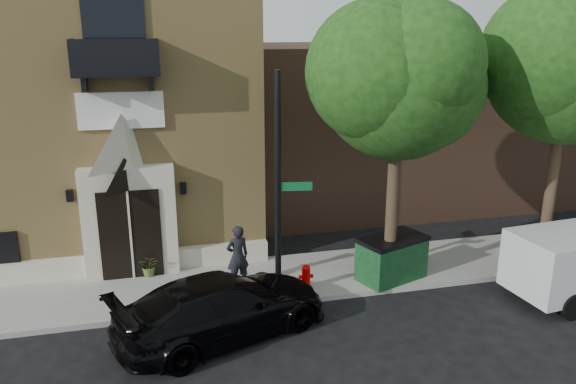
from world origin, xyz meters
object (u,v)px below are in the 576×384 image
fire_hydrant (306,277)px  pedestrian_near (238,256)px  black_sedan (223,307)px  dumpster (392,257)px  street_sign (279,190)px

fire_hydrant → pedestrian_near: bearing=160.7°
pedestrian_near → black_sedan: bearing=59.9°
dumpster → pedestrian_near: 4.37m
street_sign → dumpster: size_ratio=2.73×
pedestrian_near → street_sign: bearing=121.3°
street_sign → pedestrian_near: street_sign is taller
black_sedan → street_sign: bearing=-73.4°
fire_hydrant → dumpster: size_ratio=0.33×
black_sedan → pedestrian_near: 2.39m
black_sedan → dumpster: (5.04, 1.69, 0.04)m
street_sign → black_sedan: bearing=-133.7°
pedestrian_near → dumpster: bearing=160.0°
fire_hydrant → street_sign: bearing=-157.0°
fire_hydrant → black_sedan: bearing=-146.8°
black_sedan → fire_hydrant: (2.50, 1.64, -0.25)m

